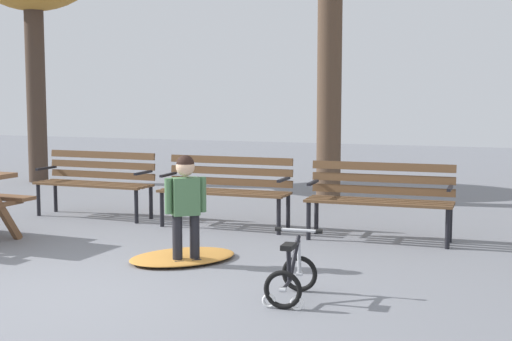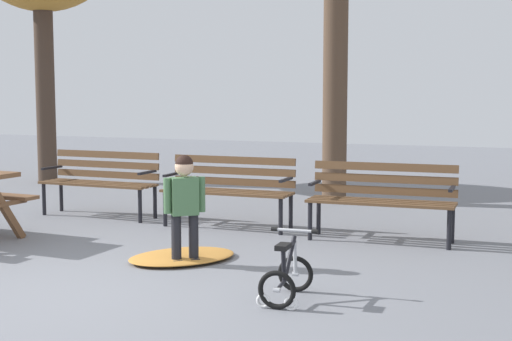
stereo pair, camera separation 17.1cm
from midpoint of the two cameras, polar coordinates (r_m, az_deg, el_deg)
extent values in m
plane|color=slate|center=(6.18, -13.72, -9.43)|extent=(36.00, 36.00, 0.00)
cube|color=brown|center=(8.46, -18.32, -2.90)|extent=(0.08, 0.57, 0.76)
cube|color=brown|center=(9.98, -11.12, -0.90)|extent=(1.60, 0.11, 0.03)
cube|color=brown|center=(9.88, -11.51, -0.97)|extent=(1.60, 0.11, 0.03)
cube|color=brown|center=(9.79, -11.91, -1.05)|extent=(1.60, 0.11, 0.03)
cube|color=brown|center=(9.69, -12.32, -1.13)|extent=(1.60, 0.11, 0.03)
cube|color=brown|center=(10.00, -11.00, -0.30)|extent=(1.60, 0.08, 0.09)
cube|color=brown|center=(9.99, -11.01, 0.46)|extent=(1.60, 0.08, 0.09)
cube|color=brown|center=(9.98, -11.03, 1.22)|extent=(1.60, 0.08, 0.09)
cylinder|color=black|center=(9.32, -8.46, -2.70)|extent=(0.05, 0.05, 0.44)
cylinder|color=black|center=(9.63, -7.33, -2.41)|extent=(0.05, 0.05, 0.44)
cube|color=black|center=(9.42, -7.93, -0.15)|extent=(0.05, 0.40, 0.03)
cylinder|color=black|center=(10.19, -15.66, -2.12)|extent=(0.05, 0.05, 0.44)
cylinder|color=black|center=(10.47, -14.42, -1.87)|extent=(0.05, 0.05, 0.44)
cube|color=black|center=(10.28, -15.09, 0.22)|extent=(0.05, 0.40, 0.03)
cube|color=brown|center=(9.00, -1.30, -1.53)|extent=(1.60, 0.09, 0.03)
cube|color=brown|center=(8.89, -1.60, -1.63)|extent=(1.60, 0.09, 0.03)
cube|color=brown|center=(8.78, -1.91, -1.73)|extent=(1.60, 0.09, 0.03)
cube|color=brown|center=(8.68, -2.22, -1.83)|extent=(1.60, 0.09, 0.03)
cube|color=brown|center=(9.03, -1.21, -0.87)|extent=(1.60, 0.06, 0.09)
cube|color=brown|center=(9.01, -1.21, -0.03)|extent=(1.60, 0.06, 0.09)
cube|color=brown|center=(9.00, -1.21, 0.81)|extent=(1.60, 0.06, 0.09)
cylinder|color=black|center=(8.46, 2.51, -3.54)|extent=(0.05, 0.05, 0.44)
cylinder|color=black|center=(8.79, 3.27, -3.17)|extent=(0.05, 0.05, 0.44)
cube|color=black|center=(8.57, 2.91, -0.71)|extent=(0.04, 0.40, 0.03)
cylinder|color=black|center=(9.05, -6.52, -2.94)|extent=(0.05, 0.05, 0.44)
cylinder|color=black|center=(9.36, -5.49, -2.62)|extent=(0.05, 0.05, 0.44)
cube|color=black|center=(9.15, -6.03, -0.31)|extent=(0.04, 0.40, 0.03)
cube|color=brown|center=(8.32, 10.44, -2.26)|extent=(1.60, 0.12, 0.03)
cube|color=brown|center=(8.20, 10.30, -2.38)|extent=(1.60, 0.12, 0.03)
cube|color=brown|center=(8.09, 10.15, -2.50)|extent=(1.60, 0.12, 0.03)
cube|color=brown|center=(7.97, 10.00, -2.62)|extent=(1.60, 0.12, 0.03)
cube|color=brown|center=(8.35, 10.50, -1.55)|extent=(1.60, 0.10, 0.09)
cube|color=brown|center=(8.33, 10.52, -0.64)|extent=(1.60, 0.10, 0.09)
cube|color=brown|center=(8.32, 10.53, 0.28)|extent=(1.60, 0.10, 0.09)
cylinder|color=black|center=(7.93, 15.36, -4.40)|extent=(0.05, 0.05, 0.44)
cylinder|color=black|center=(8.29, 15.56, -3.96)|extent=(0.05, 0.05, 0.44)
cube|color=black|center=(8.05, 15.54, -1.37)|extent=(0.05, 0.40, 0.03)
cylinder|color=black|center=(8.19, 4.81, -3.88)|extent=(0.05, 0.05, 0.44)
cylinder|color=black|center=(8.53, 5.45, -3.48)|extent=(0.05, 0.05, 0.44)
cube|color=black|center=(8.30, 5.17, -0.95)|extent=(0.05, 0.40, 0.03)
cylinder|color=black|center=(7.04, -4.16, -5.34)|extent=(0.09, 0.09, 0.48)
cube|color=black|center=(7.09, -4.15, -7.01)|extent=(0.17, 0.18, 0.06)
cylinder|color=black|center=(7.01, -5.50, -5.41)|extent=(0.09, 0.09, 0.48)
cube|color=black|center=(7.05, -5.48, -7.09)|extent=(0.17, 0.18, 0.06)
cube|color=#477047|center=(6.95, -4.86, -1.99)|extent=(0.29, 0.27, 0.36)
sphere|color=#E0B28E|center=(6.92, -4.88, 0.30)|extent=(0.18, 0.18, 0.18)
sphere|color=black|center=(6.92, -4.88, 0.52)|extent=(0.17, 0.17, 0.17)
cylinder|color=#477047|center=(6.99, -3.55, -1.86)|extent=(0.07, 0.07, 0.33)
cylinder|color=#477047|center=(6.92, -6.19, -1.96)|extent=(0.07, 0.07, 0.33)
torus|color=black|center=(6.10, 3.89, -8.01)|extent=(0.30, 0.06, 0.30)
cylinder|color=silver|center=(6.10, 3.89, -8.01)|extent=(0.05, 0.04, 0.04)
torus|color=black|center=(5.61, 2.51, -9.24)|extent=(0.30, 0.06, 0.30)
cylinder|color=silver|center=(5.61, 2.51, -9.24)|extent=(0.05, 0.04, 0.04)
torus|color=white|center=(5.67, 1.43, -10.08)|extent=(0.11, 0.03, 0.11)
torus|color=white|center=(5.61, 3.61, -10.26)|extent=(0.11, 0.03, 0.11)
cylinder|color=black|center=(5.89, 3.45, -6.81)|extent=(0.05, 0.31, 0.32)
cylinder|color=black|center=(5.75, 3.03, -7.34)|extent=(0.04, 0.08, 0.27)
cylinder|color=black|center=(5.70, 2.80, -8.89)|extent=(0.04, 0.20, 0.05)
cylinder|color=silver|center=(6.04, 3.86, -6.58)|extent=(0.04, 0.07, 0.32)
cylinder|color=black|center=(5.85, 3.41, -5.90)|extent=(0.05, 0.32, 0.05)
cube|color=black|center=(5.69, 2.98, -5.92)|extent=(0.10, 0.17, 0.04)
cylinder|color=silver|center=(5.98, 3.82, -4.66)|extent=(0.34, 0.04, 0.02)
cylinder|color=black|center=(6.03, 2.25, -4.57)|extent=(0.05, 0.04, 0.04)
cylinder|color=black|center=(5.94, 5.41, -4.74)|extent=(0.05, 0.04, 0.04)
ellipsoid|color=#C68438|center=(7.27, -5.07, -6.65)|extent=(1.25, 1.32, 0.07)
cylinder|color=#423328|center=(14.02, -15.69, 5.90)|extent=(0.35, 0.35, 3.29)
cylinder|color=brown|center=(11.06, 6.63, 8.64)|extent=(0.37, 0.37, 4.27)
camera|label=1|loc=(0.09, -89.34, 0.07)|focal=51.58mm
camera|label=2|loc=(0.09, 90.66, -0.07)|focal=51.58mm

